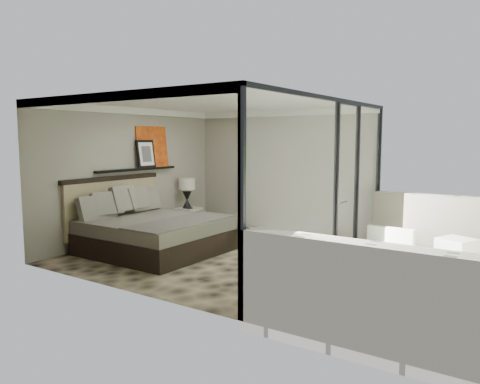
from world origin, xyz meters
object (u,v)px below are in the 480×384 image
Objects in this scene: lounger at (375,260)px; bed at (151,231)px; table_lamp at (187,189)px; ottoman at (456,253)px; nightstand at (189,219)px.

bed is at bearing -163.45° from lounger.
table_lamp is 5.93m from ottoman.
table_lamp reaches higher than nightstand.
table_lamp reaches higher than ottoman.
bed is 1.46× the size of lounger.
bed is 4.81× the size of nightstand.
ottoman is at bearing 21.31° from bed.
lounger is at bearing -23.25° from nightstand.
lounger reaches higher than nightstand.
table_lamp is 0.43× the size of lounger.
nightstand is 0.98× the size of ottoman.
nightstand is 0.70× the size of table_lamp.
bed reaches higher than table_lamp.
nightstand is at bearing 83.81° from table_lamp.
nightstand is at bearing 179.18° from ottoman.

